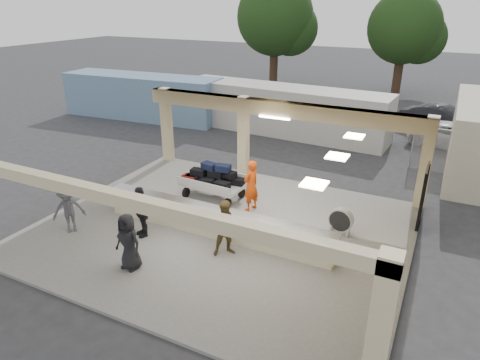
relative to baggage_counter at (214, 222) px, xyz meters
The scene contains 16 objects.
ground 0.77m from the baggage_counter, 90.00° to the left, with size 120.00×120.00×0.00m, color #2B2B2E.
pavilion 1.41m from the baggage_counter, 79.65° to the left, with size 12.01×10.00×3.55m.
baggage_counter is the anchor object (origin of this frame).
luggage_cart 2.94m from the baggage_counter, 120.20° to the left, with size 2.48×1.63×1.40m.
drum_fan 4.18m from the baggage_counter, 28.53° to the left, with size 0.83×0.45×0.89m.
baggage_handler 2.29m from the baggage_counter, 82.65° to the left, with size 0.70×0.38×1.92m, color #D6430B.
passenger_a 1.27m from the baggage_counter, 41.22° to the right, with size 0.86×0.38×1.77m, color brown.
passenger_b 2.37m from the baggage_counter, 153.97° to the right, with size 1.02×0.37×1.73m, color black.
passenger_c 4.80m from the baggage_counter, 156.73° to the right, with size 1.04×0.36×1.60m, color #48484D.
passenger_d 2.96m from the baggage_counter, 115.28° to the right, with size 0.84×0.34×1.71m, color black.
car_white_a 15.12m from the baggage_counter, 63.31° to the left, with size 2.15×4.54×1.30m, color white.
car_dark 17.36m from the baggage_counter, 69.74° to the left, with size 1.65×4.67×1.56m, color black.
container_white 12.50m from the baggage_counter, 101.47° to the left, with size 12.35×2.47×2.68m, color #B9B8B4.
container_blue 16.45m from the baggage_counter, 136.14° to the left, with size 10.56×2.54×2.75m, color #6689A3.
tree_left 26.31m from the baggage_counter, 107.30° to the left, with size 6.60×6.30×9.00m.
tree_mid 27.11m from the baggage_counter, 85.03° to the left, with size 6.00×5.60×8.00m.
Camera 1 is at (6.21, -11.08, 7.31)m, focal length 32.00 mm.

